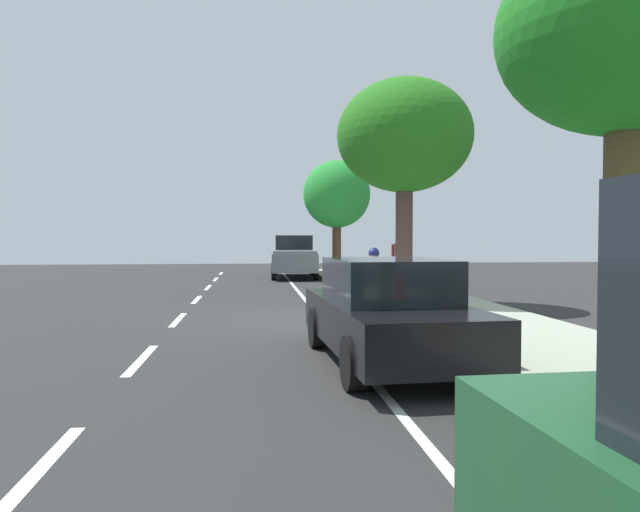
% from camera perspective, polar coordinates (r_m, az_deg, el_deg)
% --- Properties ---
extents(ground, '(56.59, 56.59, 0.00)m').
position_cam_1_polar(ground, '(12.91, -1.68, -6.31)').
color(ground, '#2B2B2B').
extents(sidewalk, '(3.07, 35.37, 0.17)m').
position_cam_1_polar(sidewalk, '(13.65, 13.14, -5.57)').
color(sidewalk, '#A5AB95').
rests_on(sidewalk, ground).
extents(curb_edge, '(0.16, 35.37, 0.17)m').
position_cam_1_polar(curb_edge, '(13.19, 6.50, -5.78)').
color(curb_edge, gray).
rests_on(curb_edge, ground).
extents(lane_stripe_centre, '(0.14, 35.80, 0.01)m').
position_cam_1_polar(lane_stripe_centre, '(13.19, -13.94, -6.18)').
color(lane_stripe_centre, white).
rests_on(lane_stripe_centre, ground).
extents(lane_stripe_bike_edge, '(0.12, 35.37, 0.01)m').
position_cam_1_polar(lane_stripe_bike_edge, '(12.95, 0.12, -6.27)').
color(lane_stripe_bike_edge, white).
rests_on(lane_stripe_bike_edge, ground).
extents(parked_sedan_black_second, '(2.01, 4.48, 1.52)m').
position_cam_1_polar(parked_sedan_black_second, '(8.37, 6.71, -5.55)').
color(parked_sedan_black_second, black).
rests_on(parked_sedan_black_second, ground).
extents(parked_pickup_grey_mid, '(2.24, 5.40, 1.95)m').
position_cam_1_polar(parked_pickup_grey_mid, '(26.52, -2.58, -0.19)').
color(parked_pickup_grey_mid, slate).
rests_on(parked_pickup_grey_mid, ground).
extents(bicycle_at_curb, '(1.49, 0.99, 0.77)m').
position_cam_1_polar(bicycle_at_curb, '(13.47, 4.17, -4.35)').
color(bicycle_at_curb, black).
rests_on(bicycle_at_curb, ground).
extents(cyclist_with_backpack, '(0.53, 0.55, 1.61)m').
position_cam_1_polar(cyclist_with_backpack, '(13.01, 5.51, -1.97)').
color(cyclist_with_backpack, '#C6B284').
rests_on(cyclist_with_backpack, ground).
extents(street_tree_mid_block, '(2.80, 2.80, 5.06)m').
position_cam_1_polar(street_tree_mid_block, '(7.36, 28.41, 18.74)').
color(street_tree_mid_block, brown).
rests_on(street_tree_mid_block, sidewalk).
extents(street_tree_far_end, '(3.61, 3.61, 5.89)m').
position_cam_1_polar(street_tree_far_end, '(15.74, 8.41, 11.60)').
color(street_tree_far_end, '#503B32').
rests_on(street_tree_far_end, sidewalk).
extents(street_tree_corner, '(3.25, 3.25, 5.42)m').
position_cam_1_polar(street_tree_corner, '(27.90, 1.68, 6.11)').
color(street_tree_corner, brown).
rests_on(street_tree_corner, sidewalk).
extents(pedestrian_on_phone, '(0.62, 0.27, 1.72)m').
position_cam_1_polar(pedestrian_on_phone, '(21.15, 7.95, -0.06)').
color(pedestrian_on_phone, black).
rests_on(pedestrian_on_phone, sidewalk).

